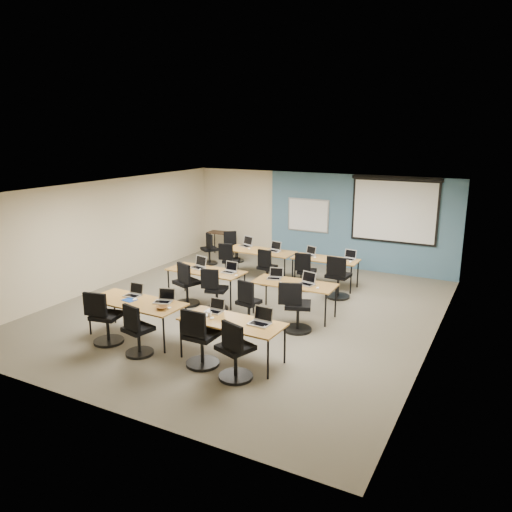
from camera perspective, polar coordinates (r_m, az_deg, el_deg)
The scene contains 58 objects.
floor at distance 11.21m, azimuth -1.35°, elevation -6.17°, with size 8.00×9.00×0.02m, color #6B6354.
ceiling at distance 10.57m, azimuth -1.43°, elevation 7.67°, with size 8.00×9.00×0.02m, color white.
wall_back at distance 14.81m, azimuth 7.16°, elevation 4.21°, with size 8.00×0.04×2.70m, color beige.
wall_front at distance 7.39m, azimuth -18.79°, elevation -6.84°, with size 8.00×0.04×2.70m, color beige.
wall_left at distance 13.19m, azimuth -16.75°, elevation 2.46°, with size 0.04×9.00×2.70m, color beige.
wall_right at distance 9.58m, azimuth 20.01°, elevation -2.15°, with size 0.04×9.00×2.70m, color beige.
blue_accent_panel at distance 14.40m, azimuth 11.77°, elevation 3.73°, with size 5.50×0.04×2.70m, color #3D5977.
whiteboard at distance 14.84m, azimuth 5.98°, elevation 4.65°, with size 1.28×0.03×0.98m.
projector_screen at distance 14.02m, azimuth 15.55°, elevation 5.45°, with size 2.40×0.10×1.82m.
training_table_front_left at distance 9.84m, azimuth -13.52°, elevation -5.28°, with size 1.94×0.81×0.73m.
training_table_front_right at distance 8.64m, azimuth -2.77°, elevation -7.69°, with size 1.83×0.76×0.73m.
training_table_mid_left at distance 11.68m, azimuth -5.74°, elevation -1.84°, with size 1.83×0.76×0.73m.
training_table_mid_right at distance 10.71m, azimuth 4.40°, elevation -3.32°, with size 1.78×0.74×0.73m.
training_table_back_left at distance 13.51m, azimuth 0.45°, elevation 0.46°, with size 1.91×0.80×0.73m.
training_table_back_right at distance 12.79m, azimuth 7.93°, elevation -0.51°, with size 1.67×0.70×0.73m.
laptop_0 at distance 10.14m, azimuth -13.79°, elevation -4.09°, with size 0.32×0.27×0.24m.
mouse_0 at distance 9.89m, azimuth -13.68°, elevation -4.85°, with size 0.07×0.11×0.04m, color white.
task_chair_0 at distance 9.80m, azimuth -16.90°, elevation -7.21°, with size 0.56×0.56×1.04m.
laptop_1 at distance 9.66m, azimuth -10.44°, elevation -4.83°, with size 0.33×0.28×0.25m.
mouse_1 at distance 9.32m, azimuth -9.88°, elevation -5.86°, with size 0.06×0.09×0.03m, color white.
task_chair_1 at distance 9.16m, azimuth -13.44°, elevation -8.68°, with size 0.50×0.50×0.99m.
laptop_2 at distance 9.05m, azimuth -4.70°, elevation -6.00°, with size 0.30×0.25×0.23m.
mouse_2 at distance 8.74m, azimuth -5.06°, elevation -7.07°, with size 0.06×0.10×0.04m, color white.
task_chair_2 at distance 8.57m, azimuth -6.40°, elevation -9.76°, with size 0.58×0.58×1.05m.
laptop_3 at distance 8.48m, azimuth 0.57°, elevation -7.30°, with size 0.36×0.31×0.27m.
mouse_3 at distance 8.34m, azimuth 0.97°, elevation -8.12°, with size 0.06×0.09×0.03m, color white.
task_chair_3 at distance 8.10m, azimuth -2.44°, elevation -11.24°, with size 0.58×0.56×1.04m.
laptop_4 at distance 11.88m, azimuth -6.55°, elevation -1.03°, with size 0.36×0.30×0.27m.
mouse_4 at distance 11.70m, azimuth -6.38°, elevation -1.54°, with size 0.06×0.10×0.04m, color white.
task_chair_4 at distance 11.47m, azimuth -7.96°, elevation -3.56°, with size 0.58×0.56×1.03m.
laptop_5 at distance 11.46m, azimuth -3.01°, elevation -1.57°, with size 0.31×0.26×0.24m.
mouse_5 at distance 11.17m, azimuth -2.30°, elevation -2.23°, with size 0.06×0.10×0.04m, color white.
task_chair_5 at distance 11.09m, azimuth -4.71°, elevation -4.24°, with size 0.50×0.49×0.98m.
laptop_6 at distance 10.97m, azimuth 2.18°, elevation -2.29°, with size 0.30×0.26×0.23m.
mouse_6 at distance 10.64m, azimuth 2.81°, elevation -3.08°, with size 0.06×0.10×0.04m, color white.
task_chair_6 at distance 10.33m, azimuth -0.92°, elevation -5.68°, with size 0.46×0.46×0.95m.
laptop_7 at distance 10.62m, azimuth 5.89°, elevation -2.90°, with size 0.33×0.28×0.25m.
mouse_7 at distance 10.38m, azimuth 7.06°, elevation -3.64°, with size 0.06×0.10×0.03m, color white.
task_chair_7 at distance 9.95m, azimuth 4.59°, elevation -6.25°, with size 0.60×0.57×1.04m.
laptop_8 at distance 14.00m, azimuth -1.10°, elevation 1.41°, with size 0.36×0.30×0.27m.
mouse_8 at distance 13.64m, azimuth -0.78°, elevation 0.83°, with size 0.06×0.10×0.03m, color white.
task_chair_8 at distance 13.50m, azimuth -3.02°, elevation -0.85°, with size 0.49×0.48×0.96m.
laptop_9 at distance 13.44m, azimuth 2.14°, elevation 0.84°, with size 0.33×0.28×0.25m.
mouse_9 at distance 13.27m, azimuth 2.52°, elevation 0.44°, with size 0.06×0.10×0.03m, color white.
task_chair_9 at distance 12.88m, azimuth 1.20°, elevation -1.60°, with size 0.47×0.47×0.95m.
laptop_10 at distance 13.04m, azimuth 6.19°, elevation 0.33°, with size 0.30×0.26×0.23m.
mouse_10 at distance 12.80m, azimuth 6.75°, elevation -0.16°, with size 0.06×0.10×0.04m, color white.
task_chair_10 at distance 12.50m, azimuth 5.69°, elevation -2.13°, with size 0.49×0.49×0.97m.
laptop_11 at distance 12.78m, azimuth 10.63°, elevation -0.12°, with size 0.31×0.27×0.24m.
mouse_11 at distance 12.51m, azimuth 10.75°, elevation -0.66°, with size 0.06×0.09×0.03m, color white.
task_chair_11 at distance 11.99m, azimuth 9.31°, elevation -2.78°, with size 0.58×0.58×1.05m.
blue_mousepad at distance 9.92m, azimuth -14.27°, elevation -4.89°, with size 0.26×0.22×0.01m, color navy.
snack_bowl at distance 9.31m, azimuth -10.73°, elevation -5.83°, with size 0.21×0.21×0.05m, color #925A1E.
snack_plate at distance 8.89m, azimuth -5.95°, elevation -6.76°, with size 0.18×0.18×0.01m, color white.
coffee_cup at distance 8.82m, azimuth -5.33°, elevation -6.65°, with size 0.08×0.08×0.07m, color white.
utility_table at distance 15.87m, azimuth -4.01°, elevation 2.36°, with size 0.84×0.47×0.75m.
spare_chair_a at distance 15.10m, azimuth -2.47°, elevation 0.79°, with size 0.54×0.47×0.96m.
spare_chair_b at distance 14.85m, azimuth -5.34°, elevation 0.52°, with size 0.54×0.48×0.96m.
Camera 1 is at (5.14, -9.16, 3.92)m, focal length 35.00 mm.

